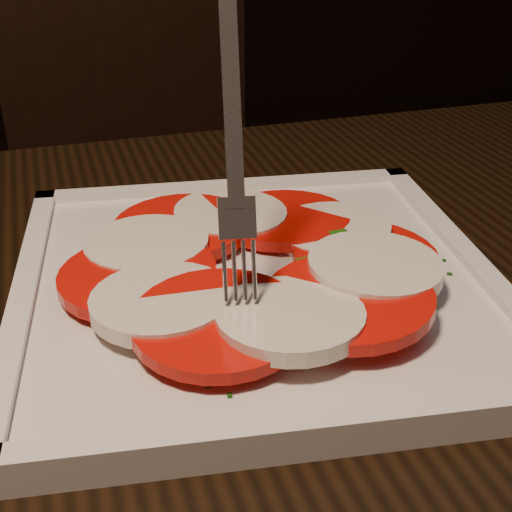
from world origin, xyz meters
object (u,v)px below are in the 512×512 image
at_px(table, 312,453).
at_px(chair, 147,184).
at_px(fork, 232,124).
at_px(plate, 256,286).

relative_size(table, chair, 1.39).
bearing_deg(table, chair, 96.98).
bearing_deg(fork, plate, 56.96).
height_order(table, plate, plate).
bearing_deg(plate, chair, 95.10).
bearing_deg(plate, fork, -125.52).
distance_m(chair, plate, 0.77).
height_order(chair, fork, fork).
bearing_deg(fork, chair, 96.06).
xyz_separation_m(chair, fork, (0.05, -0.76, 0.34)).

